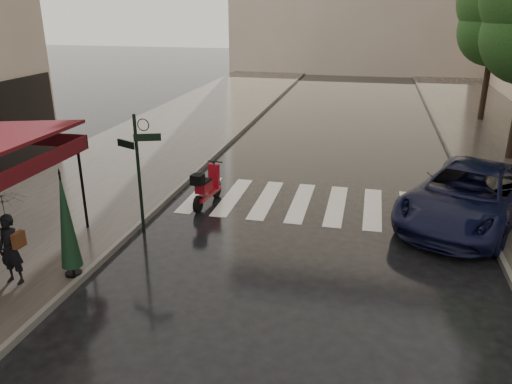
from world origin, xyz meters
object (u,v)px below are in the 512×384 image
at_px(scooter, 206,188).
at_px(parked_car, 469,195).
at_px(parasol_back, 66,221).
at_px(pedestrian_with_umbrella, 3,212).

xyz_separation_m(scooter, parked_car, (7.21, 0.43, 0.23)).
relative_size(scooter, parked_car, 0.32).
bearing_deg(parasol_back, pedestrian_with_umbrella, -151.41).
height_order(pedestrian_with_umbrella, scooter, pedestrian_with_umbrella).
xyz_separation_m(pedestrian_with_umbrella, parked_car, (9.64, 5.65, -0.92)).
bearing_deg(parasol_back, scooter, 72.89).
relative_size(pedestrian_with_umbrella, parked_car, 0.42).
bearing_deg(scooter, pedestrian_with_umbrella, -108.31).
distance_m(pedestrian_with_umbrella, parasol_back, 1.17).
distance_m(scooter, parasol_back, 4.96).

